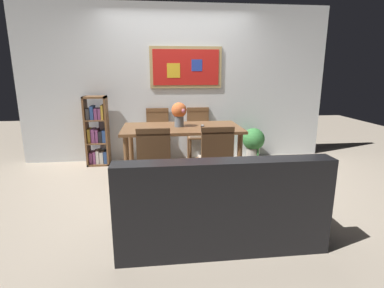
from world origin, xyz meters
name	(u,v)px	position (x,y,z in m)	size (l,w,h in m)	color
ground_plane	(185,186)	(0.00, 0.00, 0.00)	(12.00, 12.00, 0.00)	tan
wall_back_with_painting	(177,84)	(0.00, 1.40, 1.31)	(5.20, 0.14, 2.60)	silver
dining_table	(182,133)	(-0.01, 0.37, 0.66)	(1.67, 0.90, 0.75)	brown
dining_chair_far_left	(158,131)	(-0.35, 1.20, 0.54)	(0.40, 0.41, 0.91)	brown
dining_chair_near_left	(154,158)	(-0.41, -0.43, 0.54)	(0.40, 0.41, 0.91)	brown
dining_chair_near_right	(216,156)	(0.33, -0.42, 0.54)	(0.40, 0.41, 0.91)	brown
dining_chair_far_right	(199,130)	(0.35, 1.22, 0.54)	(0.40, 0.41, 0.91)	brown
leather_couch	(218,207)	(0.17, -1.34, 0.31)	(1.80, 0.84, 0.84)	black
bookshelf	(97,134)	(-1.34, 1.14, 0.52)	(0.36, 0.28, 1.14)	brown
potted_ivy	(253,142)	(1.30, 1.11, 0.32)	(0.39, 0.39, 0.56)	#B2ADA3
flower_vase	(179,112)	(-0.05, 0.39, 0.96)	(0.22, 0.22, 0.34)	slate
tv_remote	(203,126)	(0.28, 0.34, 0.76)	(0.07, 0.16, 0.02)	black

